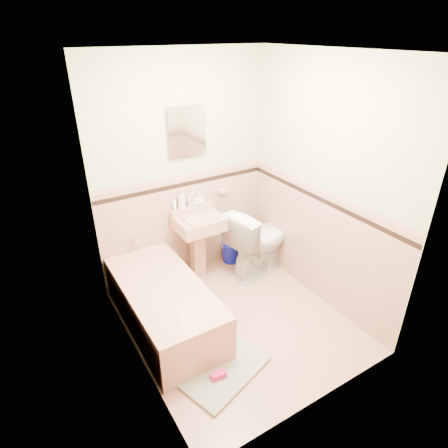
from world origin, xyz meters
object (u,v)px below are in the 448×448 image
bucket (231,252)px  soap_bottle_mid (192,200)px  medicine_cabinet (187,131)px  soap_bottle_left (181,200)px  shoe (218,375)px  bathtub (165,307)px  toilet (259,240)px  sink (200,248)px  soap_bottle_right (199,199)px

bucket → soap_bottle_mid: bearing=173.6°
soap_bottle_mid → bucket: (0.49, -0.05, -0.81)m
medicine_cabinet → soap_bottle_left: size_ratio=2.04×
medicine_cabinet → shoe: (-0.58, -1.59, -1.64)m
bathtub → bucket: size_ratio=5.90×
toilet → soap_bottle_mid: bearing=45.5°
sink → medicine_cabinet: medicine_cabinet is taller
sink → soap_bottle_right: bearing=59.7°
sink → soap_bottle_mid: size_ratio=4.88×
bathtub → shoe: (0.10, -0.85, -0.17)m
soap_bottle_left → bucket: bearing=-5.1°
soap_bottle_right → toilet: soap_bottle_right is taller
medicine_cabinet → soap_bottle_left: (-0.12, -0.03, -0.73)m
sink → bucket: sink is taller
soap_bottle_left → soap_bottle_right: bearing=0.0°
shoe → soap_bottle_right: bearing=75.6°
bathtub → sink: size_ratio=1.87×
sink → soap_bottle_mid: soap_bottle_mid is taller
soap_bottle_left → soap_bottle_right: (0.22, 0.00, -0.04)m
soap_bottle_mid → toilet: bearing=-31.4°
bathtub → toilet: size_ratio=1.78×
medicine_cabinet → bucket: bearing=-9.6°
toilet → bathtub: bearing=89.9°
bathtub → sink: sink is taller
sink → medicine_cabinet: (0.00, 0.21, 1.30)m
soap_bottle_right → soap_bottle_left: bearing=180.0°
soap_bottle_mid → soap_bottle_right: (0.09, 0.00, -0.01)m
medicine_cabinet → shoe: 2.36m
soap_bottle_right → bucket: size_ratio=0.55×
bathtub → medicine_cabinet: bearing=47.4°
medicine_cabinet → soap_bottle_mid: medicine_cabinet is taller
sink → bathtub: bearing=-142.1°
sink → medicine_cabinet: bearing=90.0°
bathtub → bucket: bearing=29.0°
bathtub → soap_bottle_mid: bearing=45.7°
sink → shoe: (-0.58, -1.38, -0.34)m
medicine_cabinet → soap_bottle_mid: (0.01, -0.03, -0.76)m
bathtub → bucket: bathtub is taller
shoe → medicine_cabinet: bearing=79.3°
toilet → soap_bottle_right: bearing=41.5°
bucket → toilet: bearing=-64.6°
bucket → bathtub: bearing=-151.0°
bathtub → shoe: size_ratio=11.30×
soap_bottle_right → medicine_cabinet: bearing=164.1°
soap_bottle_right → toilet: size_ratio=0.17×
bathtub → toilet: toilet is taller
bathtub → soap_bottle_mid: size_ratio=9.15×
toilet → shoe: toilet is taller
bucket → shoe: 1.86m
toilet → bucket: (-0.16, 0.35, -0.29)m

